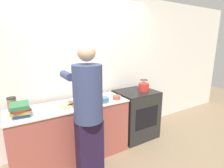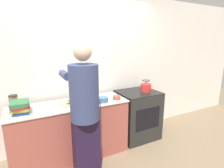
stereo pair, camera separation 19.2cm
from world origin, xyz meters
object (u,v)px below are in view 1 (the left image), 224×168
object	(u,v)px
oven	(136,114)
canister_jar	(12,104)
knife	(75,103)
person	(88,110)
kettle	(144,86)
cutting_board	(74,104)
bowl_prep	(117,97)

from	to	relation	value
oven	canister_jar	xyz separation A→B (m)	(-1.99, 0.14, 0.53)
knife	canister_jar	world-z (taller)	canister_jar
oven	person	size ratio (longest dim) A/B	0.51
canister_jar	kettle	bearing A→B (deg)	-4.99
kettle	person	bearing A→B (deg)	-159.89
kettle	cutting_board	bearing A→B (deg)	179.93
person	canister_jar	bearing A→B (deg)	139.72
cutting_board	canister_jar	world-z (taller)	canister_jar
person	cutting_board	distance (m)	0.49
oven	knife	distance (m)	1.28
cutting_board	canister_jar	bearing A→B (deg)	166.70
oven	canister_jar	bearing A→B (deg)	175.85
cutting_board	knife	distance (m)	0.02
cutting_board	kettle	size ratio (longest dim) A/B	1.83
cutting_board	knife	xyz separation A→B (m)	(0.01, -0.01, 0.01)
kettle	bowl_prep	xyz separation A→B (m)	(-0.67, -0.12, -0.07)
kettle	bowl_prep	size ratio (longest dim) A/B	1.61
oven	canister_jar	size ratio (longest dim) A/B	4.71
knife	canister_jar	distance (m)	0.82
person	bowl_prep	size ratio (longest dim) A/B	13.66
oven	bowl_prep	size ratio (longest dim) A/B	6.90
person	bowl_prep	distance (m)	0.75
oven	kettle	size ratio (longest dim) A/B	4.28
person	knife	xyz separation A→B (m)	(-0.00, 0.48, -0.06)
bowl_prep	person	bearing A→B (deg)	-150.87
knife	kettle	xyz separation A→B (m)	(1.33, 0.00, 0.08)
cutting_board	kettle	distance (m)	1.35
cutting_board	oven	bearing A→B (deg)	1.85
oven	kettle	xyz separation A→B (m)	(0.13, -0.04, 0.54)
person	knife	bearing A→B (deg)	90.22
knife	kettle	bearing A→B (deg)	-17.20
person	cutting_board	bearing A→B (deg)	91.91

